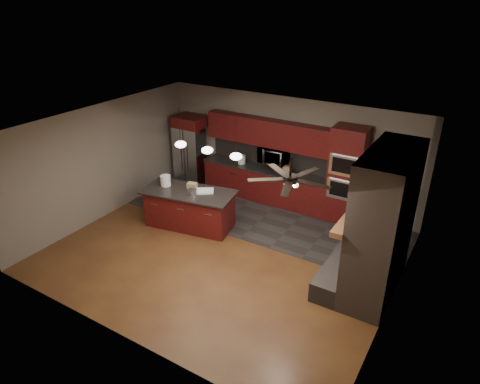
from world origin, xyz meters
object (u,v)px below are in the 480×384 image
Objects in this scene: paint_can at (193,192)px; counter_box at (287,170)px; oven_tower at (347,176)px; paint_tray at (204,191)px; refrigerator at (192,150)px; cardboard_box at (192,186)px; microwave at (274,155)px; white_bucket at (166,181)px; kitchen_island at (190,208)px; counter_bucket at (242,159)px.

paint_can is 2.59m from counter_box.
oven_tower is 3.38m from paint_tray.
refrigerator is 2.45m from cardboard_box.
paint_tray is at bearing -109.38° from microwave.
white_bucket is (0.84, -2.14, 0.05)m from refrigerator.
paint_can is at bearing -141.36° from oven_tower.
white_bucket is at bearing 172.47° from kitchen_island.
kitchen_island is 0.55m from cardboard_box.
kitchen_island is at bearing 2.61° from white_bucket.
microwave is 1.74× the size of paint_tray.
counter_box reaches higher than paint_can.
microwave is at bearing 48.11° from cardboard_box.
kitchen_island is 0.61m from paint_tray.
refrigerator is (-4.54, -0.07, -0.19)m from oven_tower.
cardboard_box is (0.64, 0.20, -0.06)m from white_bucket.
paint_tray is 1.87× the size of counter_box.
counter_box is (0.44, -0.10, -0.29)m from microwave.
cardboard_box is at bearing -139.90° from counter_box.
white_bucket reaches higher than counter_box.
paint_tray is (1.00, 0.20, -0.11)m from white_bucket.
refrigerator is 10.01× the size of paint_can.
kitchen_island is 5.48× the size of paint_tray.
counter_bucket is at bearing 76.52° from kitchen_island.
paint_tray is 2.04m from counter_bucket.
counter_bucket is (-0.06, 2.28, 0.03)m from paint_can.
kitchen_island is (1.50, -2.11, -0.53)m from refrigerator.
kitchen_island is at bearing -54.61° from refrigerator.
oven_tower is at bearing -1.66° from microwave.
counter_bucket is at bearing 165.71° from counter_box.
refrigerator is at bearing 100.72° from paint_tray.
kitchen_island is (-3.04, -2.19, -0.73)m from oven_tower.
white_bucket is at bearing -149.09° from oven_tower.
oven_tower is 10.80× the size of cardboard_box.
paint_can is at bearing -132.74° from counter_box.
paint_can is (-0.87, -2.33, -0.31)m from microwave.
oven_tower is 3.81m from kitchen_island.
oven_tower is 10.61× the size of counter_box.
kitchen_island is at bearing -98.15° from cardboard_box.
cardboard_box is (1.48, -1.95, -0.01)m from refrigerator.
counter_box is (3.01, 0.03, 0.01)m from refrigerator.
counter_box is at bearing 59.47° from paint_can.
oven_tower is 1.98m from microwave.
cardboard_box is 2.50m from counter_box.
microwave is 2.59m from refrigerator.
microwave reaches higher than paint_can.
counter_bucket reaches higher than kitchen_island.
microwave is 2.82× the size of white_bucket.
microwave is (-1.98, 0.06, 0.11)m from oven_tower.
oven_tower reaches higher than cardboard_box.
microwave is at bearing 155.10° from counter_box.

